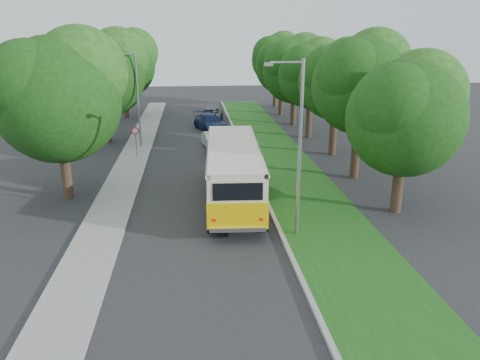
{
  "coord_description": "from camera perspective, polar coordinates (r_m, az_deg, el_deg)",
  "views": [
    {
      "loc": [
        -0.35,
        -22.03,
        9.1
      ],
      "look_at": [
        2.09,
        1.59,
        1.5
      ],
      "focal_mm": 35.0,
      "sensor_mm": 36.0,
      "label": 1
    }
  ],
  "objects": [
    {
      "name": "sidewalk",
      "position": [
        28.84,
        -14.46,
        -1.09
      ],
      "size": [
        2.2,
        70.0,
        0.12
      ],
      "primitive_type": "cube",
      "color": "gray",
      "rests_on": "ground"
    },
    {
      "name": "car_grey",
      "position": [
        49.25,
        -3.66,
        7.87
      ],
      "size": [
        3.16,
        5.2,
        1.35
      ],
      "primitive_type": "imported",
      "rotation": [
        0.0,
        0.0,
        -0.2
      ],
      "color": "#54555B",
      "rests_on": "ground"
    },
    {
      "name": "ground",
      "position": [
        23.83,
        -4.62,
        -4.75
      ],
      "size": [
        120.0,
        120.0,
        0.0
      ],
      "primitive_type": "plane",
      "color": "#2A2A2D",
      "rests_on": "ground"
    },
    {
      "name": "curb",
      "position": [
        28.77,
        2.3,
        -0.54
      ],
      "size": [
        0.2,
        70.0,
        0.15
      ],
      "primitive_type": "cube",
      "color": "gray",
      "rests_on": "ground"
    },
    {
      "name": "car_white",
      "position": [
        38.07,
        -3.33,
        4.86
      ],
      "size": [
        1.84,
        3.93,
        1.24
      ],
      "primitive_type": "imported",
      "rotation": [
        0.0,
        0.0,
        0.14
      ],
      "color": "silver",
      "rests_on": "ground"
    },
    {
      "name": "grass_verge",
      "position": [
        29.19,
        6.87,
        -0.41
      ],
      "size": [
        4.5,
        70.0,
        0.13
      ],
      "primitive_type": "cube",
      "color": "#1B4F15",
      "rests_on": "ground"
    },
    {
      "name": "treeline",
      "position": [
        40.3,
        -0.92,
        13.24
      ],
      "size": [
        24.27,
        41.91,
        9.46
      ],
      "color": "#332319",
      "rests_on": "ground"
    },
    {
      "name": "lamppost_near",
      "position": [
        20.6,
        7.07,
        4.34
      ],
      "size": [
        1.71,
        0.16,
        8.0
      ],
      "color": "gray",
      "rests_on": "ground"
    },
    {
      "name": "car_blue",
      "position": [
        45.0,
        -3.65,
        7.04
      ],
      "size": [
        3.54,
        5.6,
        1.51
      ],
      "primitive_type": "imported",
      "rotation": [
        0.0,
        0.0,
        0.29
      ],
      "color": "#12224E",
      "rests_on": "ground"
    },
    {
      "name": "lamppost_far",
      "position": [
        38.6,
        -12.5,
        9.92
      ],
      "size": [
        1.71,
        0.16,
        7.5
      ],
      "color": "gray",
      "rests_on": "ground"
    },
    {
      "name": "car_silver",
      "position": [
        34.63,
        -2.2,
        3.75
      ],
      "size": [
        2.64,
        4.53,
        1.45
      ],
      "primitive_type": "imported",
      "rotation": [
        0.0,
        0.0,
        0.23
      ],
      "color": "#A2A1A6",
      "rests_on": "ground"
    },
    {
      "name": "warning_sign",
      "position": [
        35.04,
        -12.61,
        5.15
      ],
      "size": [
        0.56,
        0.1,
        2.5
      ],
      "color": "gray",
      "rests_on": "ground"
    },
    {
      "name": "vintage_bus",
      "position": [
        25.62,
        -0.8,
        0.82
      ],
      "size": [
        3.45,
        11.18,
        3.28
      ],
      "primitive_type": null,
      "rotation": [
        0.0,
        0.0,
        -0.06
      ],
      "color": "yellow",
      "rests_on": "ground"
    }
  ]
}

